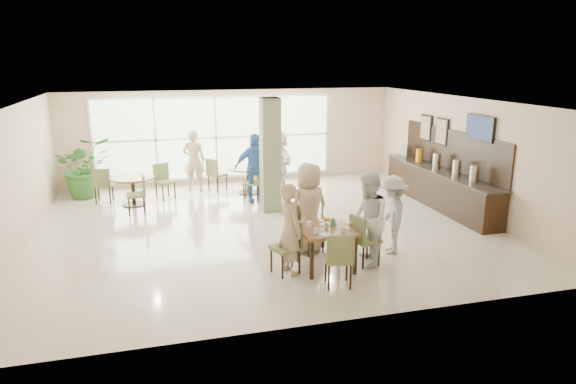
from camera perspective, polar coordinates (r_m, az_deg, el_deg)
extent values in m
plane|color=beige|center=(11.67, -2.49, -3.86)|extent=(10.00, 10.00, 0.00)
plane|color=white|center=(11.10, -2.65, 9.98)|extent=(10.00, 10.00, 0.00)
plane|color=beige|center=(15.66, -6.20, 6.11)|extent=(10.00, 0.00, 10.00)
plane|color=beige|center=(7.13, 5.40, -4.25)|extent=(10.00, 0.00, 10.00)
plane|color=beige|center=(11.35, -28.03, 1.21)|extent=(0.00, 9.00, 9.00)
plane|color=beige|center=(13.30, 19.01, 3.88)|extent=(0.00, 9.00, 9.00)
plane|color=silver|center=(15.56, -8.01, 6.00)|extent=(7.00, 0.00, 7.00)
cube|color=#748059|center=(12.54, -1.99, 4.07)|extent=(0.45, 0.45, 2.80)
cube|color=brown|center=(9.22, 4.29, -4.23)|extent=(0.95, 0.95, 0.05)
cube|color=black|center=(8.87, 2.64, -7.56)|extent=(0.06, 0.06, 0.70)
cube|color=black|center=(9.13, 7.47, -7.01)|extent=(0.06, 0.06, 0.70)
cube|color=black|center=(9.58, 1.18, -5.82)|extent=(0.06, 0.06, 0.70)
cube|color=black|center=(9.83, 5.68, -5.37)|extent=(0.06, 0.06, 0.70)
cylinder|color=brown|center=(13.78, -16.92, 1.55)|extent=(1.15, 1.15, 0.04)
cylinder|color=black|center=(13.86, -16.80, 0.04)|extent=(0.10, 0.10, 0.71)
cylinder|color=black|center=(13.95, -16.70, -1.31)|extent=(0.60, 0.60, 0.03)
cylinder|color=brown|center=(14.43, -4.44, 2.72)|extent=(1.20, 1.20, 0.04)
cylinder|color=black|center=(14.51, -4.41, 1.27)|extent=(0.10, 0.10, 0.71)
cylinder|color=black|center=(14.59, -4.38, -0.03)|extent=(0.60, 0.60, 0.03)
cylinder|color=white|center=(9.07, 6.14, -4.10)|extent=(0.08, 0.08, 0.10)
cylinder|color=white|center=(9.43, 5.18, -3.33)|extent=(0.08, 0.08, 0.10)
cylinder|color=white|center=(9.27, 2.36, -3.59)|extent=(0.08, 0.08, 0.10)
cylinder|color=white|center=(8.93, 3.11, -4.33)|extent=(0.08, 0.08, 0.10)
cylinder|color=white|center=(8.88, 4.14, -4.76)|extent=(0.20, 0.20, 0.01)
cylinder|color=white|center=(9.42, 4.14, -3.59)|extent=(0.20, 0.20, 0.01)
cylinder|color=white|center=(9.25, 6.25, -3.98)|extent=(0.20, 0.20, 0.01)
cylinder|color=#99B27F|center=(9.19, 4.30, -3.73)|extent=(0.07, 0.07, 0.12)
sphere|color=orange|center=(9.16, 4.49, -3.06)|extent=(0.07, 0.07, 0.07)
sphere|color=orange|center=(9.17, 4.17, -3.04)|extent=(0.07, 0.07, 0.07)
sphere|color=orange|center=(9.13, 4.28, -3.13)|extent=(0.07, 0.07, 0.07)
cube|color=green|center=(9.32, 4.97, -3.38)|extent=(0.10, 0.07, 0.15)
cube|color=black|center=(13.73, 16.42, 0.34)|extent=(0.60, 4.60, 0.90)
cube|color=black|center=(13.62, 16.56, 2.26)|extent=(0.64, 4.70, 0.04)
cube|color=black|center=(13.68, 17.76, 4.48)|extent=(0.04, 4.60, 1.00)
cylinder|color=silver|center=(12.44, 19.97, 1.88)|extent=(0.20, 0.20, 0.40)
cylinder|color=silver|center=(13.00, 18.23, 2.55)|extent=(0.20, 0.20, 0.40)
cylinder|color=silver|center=(13.75, 16.20, 3.33)|extent=(0.20, 0.20, 0.40)
cylinder|color=orange|center=(14.51, 14.37, 3.94)|extent=(0.18, 0.18, 0.36)
cube|color=silver|center=(15.12, 13.08, 4.44)|extent=(0.18, 0.30, 0.36)
cube|color=black|center=(12.67, 20.57, 6.69)|extent=(0.06, 1.00, 0.58)
cube|color=#7F99CC|center=(12.65, 20.47, 6.69)|extent=(0.01, 0.92, 0.50)
cube|color=black|center=(14.03, 16.72, 6.45)|extent=(0.04, 0.55, 0.70)
cube|color=brown|center=(14.01, 16.63, 6.45)|extent=(0.01, 0.47, 0.62)
cube|color=black|center=(14.71, 15.09, 6.92)|extent=(0.04, 0.55, 0.70)
cube|color=brown|center=(14.70, 15.01, 6.92)|extent=(0.01, 0.47, 0.62)
imported|color=#34702C|center=(15.01, -21.61, 2.61)|extent=(1.80, 1.80, 1.67)
imported|color=tan|center=(8.95, 0.20, -4.13)|extent=(0.54, 0.68, 1.64)
imported|color=tan|center=(9.96, 2.31, -1.77)|extent=(0.97, 0.71, 1.78)
imported|color=white|center=(9.39, 8.88, -3.07)|extent=(0.83, 0.97, 1.74)
imported|color=#A9A9AB|center=(10.13, 11.50, -2.48)|extent=(0.86, 1.12, 1.54)
imported|color=#3C6AB5|center=(13.50, -3.75, 2.69)|extent=(1.07, 0.62, 1.82)
imported|color=white|center=(14.68, -1.01, 3.49)|extent=(1.08, 1.72, 1.72)
imported|color=tan|center=(14.85, -10.42, 3.47)|extent=(0.73, 0.57, 1.77)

